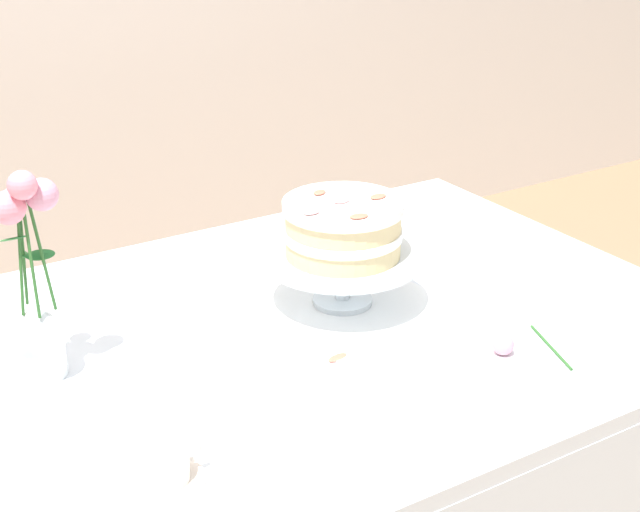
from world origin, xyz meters
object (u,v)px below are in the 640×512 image
at_px(cake_stand, 343,263).
at_px(layer_cake, 343,228).
at_px(fallen_rose, 507,345).
at_px(flower_vase, 34,295).
at_px(dining_table, 311,377).
at_px(teacup, 163,468).

distance_m(cake_stand, layer_cake, 0.07).
height_order(cake_stand, fallen_rose, cake_stand).
bearing_deg(fallen_rose, flower_vase, 153.13).
bearing_deg(fallen_rose, dining_table, 134.36).
bearing_deg(dining_table, flower_vase, 167.01).
relative_size(dining_table, layer_cake, 6.44).
bearing_deg(layer_cake, dining_table, -150.49).
distance_m(flower_vase, teacup, 0.39).
xyz_separation_m(cake_stand, flower_vase, (-0.54, 0.04, 0.06)).
relative_size(flower_vase, teacup, 2.98).
height_order(layer_cake, teacup, layer_cake).
xyz_separation_m(layer_cake, fallen_rose, (0.13, -0.30, -0.14)).
distance_m(dining_table, flower_vase, 0.51).
bearing_deg(teacup, flower_vase, 97.66).
xyz_separation_m(cake_stand, teacup, (-0.50, -0.32, -0.06)).
distance_m(dining_table, layer_cake, 0.27).
bearing_deg(layer_cake, flower_vase, 175.56).
relative_size(layer_cake, flower_vase, 0.62).
relative_size(cake_stand, teacup, 2.47).
bearing_deg(dining_table, teacup, -146.11).
relative_size(dining_table, cake_stand, 4.83).
xyz_separation_m(dining_table, fallen_rose, (0.24, -0.24, 0.11)).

